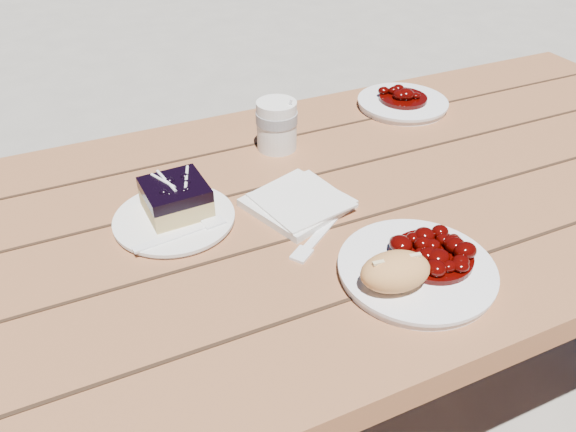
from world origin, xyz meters
name	(u,v)px	position (x,y,z in m)	size (l,w,h in m)	color
picnic_table	(292,276)	(0.00, 0.00, 0.59)	(2.00, 1.55, 0.75)	brown
main_plate	(416,270)	(0.09, -0.23, 0.76)	(0.23, 0.23, 0.02)	white
goulash_stew	(434,248)	(0.12, -0.23, 0.79)	(0.12, 0.12, 0.04)	#3C0302
bread_roll	(395,271)	(0.04, -0.25, 0.79)	(0.10, 0.07, 0.05)	tan
dessert_plate	(174,219)	(-0.20, 0.05, 0.76)	(0.20, 0.20, 0.01)	white
blueberry_cake	(176,197)	(-0.19, 0.06, 0.79)	(0.11, 0.11, 0.06)	tan
fork_dessert	(171,237)	(-0.22, -0.01, 0.76)	(0.03, 0.16, 0.01)	white
coffee_cup	(277,125)	(0.06, 0.21, 0.80)	(0.08, 0.08, 0.10)	white
napkin_stack	(297,203)	(0.01, 0.00, 0.76)	(0.15, 0.15, 0.01)	white
fork_table	(324,229)	(0.02, -0.08, 0.75)	(0.03, 0.16, 0.01)	white
second_plate	(402,104)	(0.41, 0.27, 0.76)	(0.20, 0.20, 0.02)	white
second_stew	(404,92)	(0.41, 0.27, 0.79)	(0.11, 0.11, 0.04)	#3C0302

